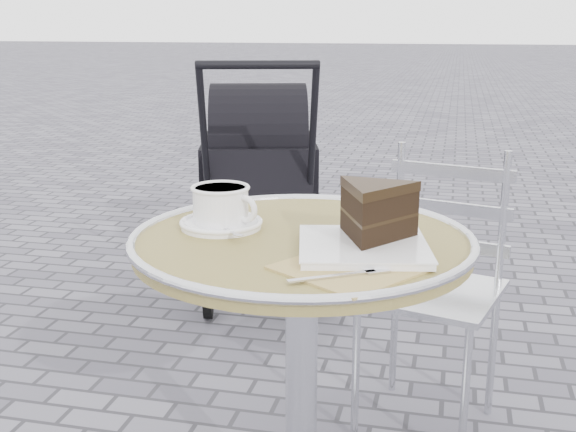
% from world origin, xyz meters
% --- Properties ---
extents(cafe_table, '(0.72, 0.72, 0.74)m').
position_xyz_m(cafe_table, '(0.00, 0.00, 0.57)').
color(cafe_table, silver).
rests_on(cafe_table, ground).
extents(cappuccino_set, '(0.18, 0.19, 0.09)m').
position_xyz_m(cappuccino_set, '(-0.18, 0.03, 0.77)').
color(cappuccino_set, white).
rests_on(cappuccino_set, cafe_table).
extents(cake_plate_set, '(0.31, 0.42, 0.13)m').
position_xyz_m(cake_plate_set, '(0.15, -0.05, 0.79)').
color(cake_plate_set, tan).
rests_on(cake_plate_set, cafe_table).
extents(bistro_chair, '(0.45, 0.45, 0.82)m').
position_xyz_m(bistro_chair, '(0.28, 0.64, 0.51)').
color(bistro_chair, silver).
rests_on(bistro_chair, ground).
extents(baby_stroller, '(0.70, 1.08, 1.04)m').
position_xyz_m(baby_stroller, '(-0.53, 1.59, 0.47)').
color(baby_stroller, black).
rests_on(baby_stroller, ground).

